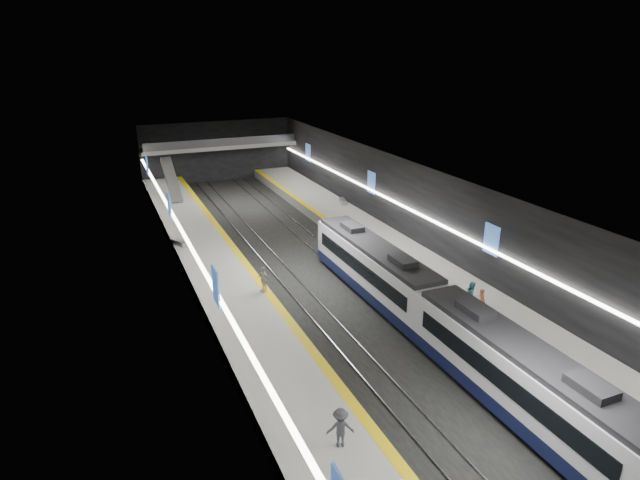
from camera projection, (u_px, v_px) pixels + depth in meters
name	position (u px, v px, depth m)	size (l,w,h in m)	color
ground	(320.00, 277.00, 42.88)	(70.00, 70.00, 0.00)	black
ceiling	(320.00, 180.00, 40.10)	(20.00, 70.00, 0.04)	beige
wall_left	(190.00, 248.00, 37.80)	(0.04, 70.00, 8.00)	black
wall_right	(428.00, 215.00, 45.18)	(0.04, 70.00, 8.00)	black
wall_back	(217.00, 151.00, 71.68)	(20.00, 0.04, 8.00)	black
platform_left	(227.00, 287.00, 39.94)	(5.00, 70.00, 1.00)	slate
tile_surface_left	(227.00, 281.00, 39.76)	(5.00, 70.00, 0.02)	#999994
tactile_strip_left	(255.00, 276.00, 40.57)	(0.60, 70.00, 0.02)	yellow
platform_right	(400.00, 258.00, 45.47)	(5.00, 70.00, 1.00)	slate
tile_surface_right	(401.00, 252.00, 45.29)	(5.00, 70.00, 0.02)	#999994
tactile_strip_right	(378.00, 256.00, 44.48)	(0.60, 70.00, 0.02)	yellow
rails	(320.00, 276.00, 42.85)	(6.52, 70.00, 0.12)	gray
train	(433.00, 311.00, 32.75)	(2.69, 30.04, 3.60)	#10153C
ad_posters	(315.00, 220.00, 42.18)	(19.94, 53.50, 2.20)	#4370C9
cove_light_left	(193.00, 251.00, 37.94)	(0.25, 68.60, 0.12)	white
cove_light_right	(426.00, 217.00, 45.17)	(0.25, 68.60, 0.12)	white
mezzanine_bridge	(220.00, 146.00, 69.53)	(20.00, 3.00, 1.50)	gray
escalator	(171.00, 179.00, 61.53)	(1.20, 8.00, 0.60)	#99999E
bench_left_far	(179.00, 243.00, 46.78)	(0.50, 1.80, 0.44)	#99999E
bench_right_far	(343.00, 201.00, 59.03)	(0.53, 1.89, 0.46)	#99999E
passenger_right_a	(482.00, 302.00, 34.67)	(0.65, 0.43, 1.79)	#C56949
passenger_right_b	(472.00, 295.00, 35.39)	(0.92, 0.72, 1.90)	#519CB1
passenger_left_a	(263.00, 279.00, 37.81)	(1.10, 0.46, 1.87)	beige
passenger_left_b	(340.00, 428.00, 23.21)	(1.22, 0.70, 1.89)	#3F4046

